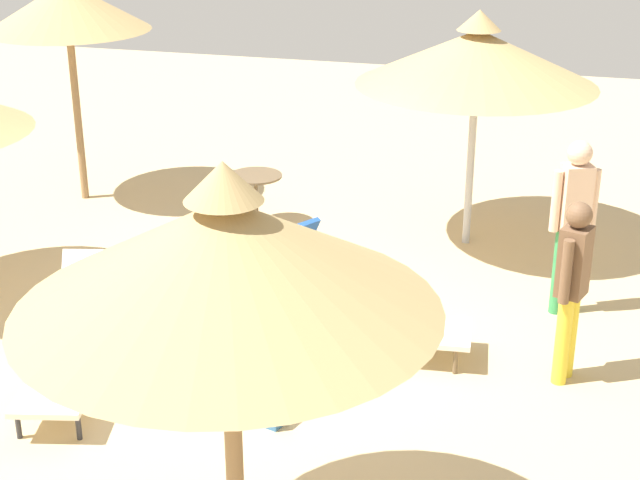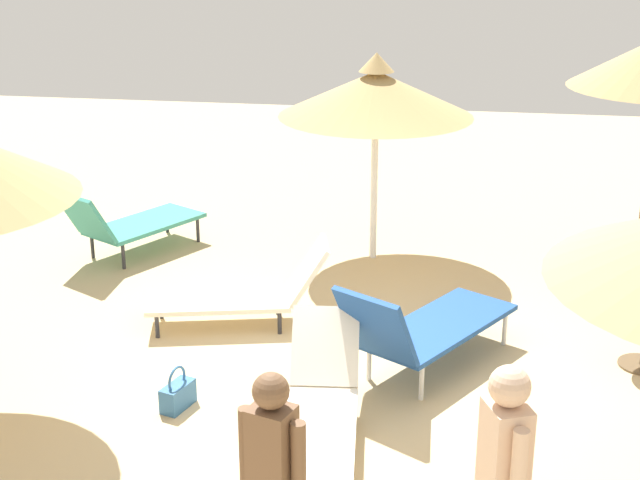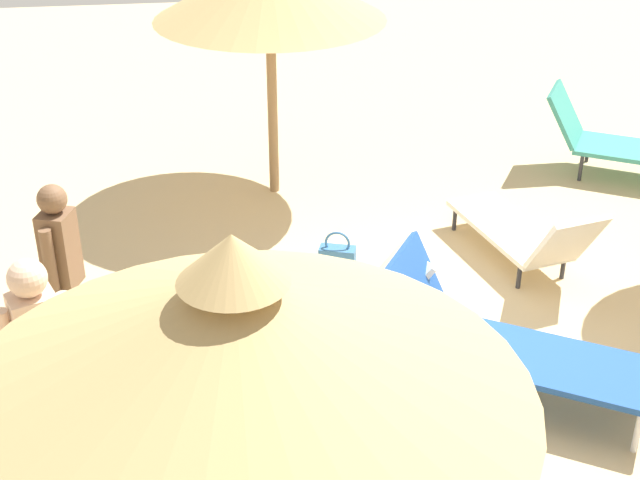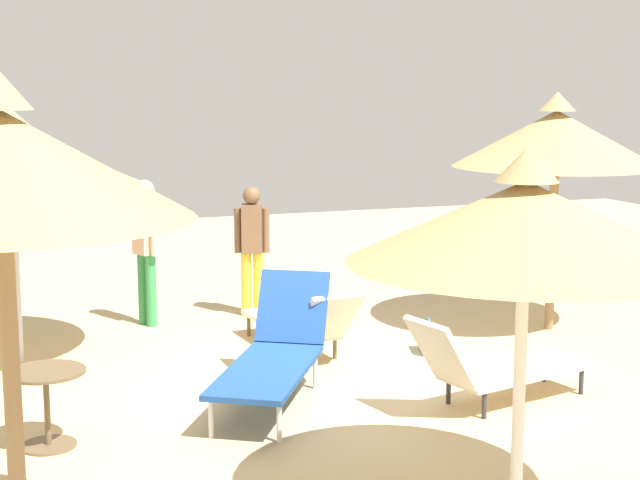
% 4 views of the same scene
% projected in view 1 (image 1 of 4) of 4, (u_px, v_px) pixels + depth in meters
% --- Properties ---
extents(ground, '(24.00, 24.00, 0.10)m').
position_uv_depth(ground, '(243.00, 336.00, 9.24)').
color(ground, tan).
extents(parasol_umbrella_near_right, '(2.01, 2.01, 2.98)m').
position_uv_depth(parasol_umbrella_near_right, '(67.00, 6.00, 11.74)').
color(parasol_umbrella_near_right, olive).
rests_on(parasol_umbrella_near_right, ground).
extents(parasol_umbrella_back, '(2.39, 2.39, 2.80)m').
position_uv_depth(parasol_umbrella_back, '(226.00, 256.00, 5.22)').
color(parasol_umbrella_back, olive).
rests_on(parasol_umbrella_back, ground).
extents(parasol_umbrella_far_right, '(2.65, 2.65, 2.68)m').
position_uv_depth(parasol_umbrella_far_right, '(477.00, 57.00, 10.45)').
color(parasol_umbrella_far_right, '#B2B2B7').
rests_on(parasol_umbrella_far_right, ground).
extents(lounge_chair_far_left, '(0.77, 2.05, 0.84)m').
position_uv_depth(lounge_chair_far_left, '(353.00, 317.00, 8.74)').
color(lounge_chair_far_left, silver).
rests_on(lounge_chair_far_left, ground).
extents(lounge_chair_edge, '(1.65, 2.11, 1.06)m').
position_uv_depth(lounge_chair_edge, '(234.00, 258.00, 9.68)').
color(lounge_chair_edge, '#1E478C').
rests_on(lounge_chair_edge, ground).
extents(lounge_chair_near_left, '(1.93, 0.98, 0.89)m').
position_uv_depth(lounge_chair_near_left, '(76.00, 342.00, 8.27)').
color(lounge_chair_near_left, silver).
rests_on(lounge_chair_near_left, ground).
extents(person_standing_center, '(0.31, 0.43, 1.77)m').
position_uv_depth(person_standing_center, '(573.00, 216.00, 9.23)').
color(person_standing_center, '#338C4C').
rests_on(person_standing_center, ground).
extents(person_standing_near_right, '(0.42, 0.29, 1.63)m').
position_uv_depth(person_standing_near_right, '(572.00, 282.00, 8.07)').
color(person_standing_near_right, yellow).
rests_on(person_standing_near_right, ground).
extents(handbag, '(0.26, 0.38, 0.40)m').
position_uv_depth(handbag, '(264.00, 407.00, 7.75)').
color(handbag, '#336699').
rests_on(handbag, ground).
extents(side_table_round, '(0.64, 0.64, 0.64)m').
position_uv_depth(side_table_round, '(256.00, 191.00, 11.64)').
color(side_table_round, brown).
rests_on(side_table_round, ground).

